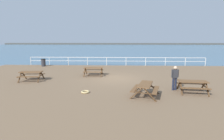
{
  "coord_description": "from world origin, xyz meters",
  "views": [
    {
      "loc": [
        0.38,
        -15.29,
        3.45
      ],
      "look_at": [
        -0.24,
        -0.3,
        0.8
      ],
      "focal_mm": 28.31,
      "sensor_mm": 36.0,
      "label": 1
    }
  ],
  "objects_px": {
    "picnic_table_near_left": "(145,87)",
    "picnic_table_near_right": "(93,69)",
    "picnic_table_mid_centre": "(193,84)",
    "visitor": "(175,76)",
    "picnic_table_far_left": "(31,74)",
    "litter_bin": "(43,63)"
  },
  "relations": [
    {
      "from": "picnic_table_near_left",
      "to": "picnic_table_near_right",
      "type": "bearing_deg",
      "value": 50.84
    },
    {
      "from": "picnic_table_near_left",
      "to": "picnic_table_mid_centre",
      "type": "bearing_deg",
      "value": -57.84
    },
    {
      "from": "visitor",
      "to": "picnic_table_mid_centre",
      "type": "bearing_deg",
      "value": 50.27
    },
    {
      "from": "visitor",
      "to": "picnic_table_far_left",
      "type": "bearing_deg",
      "value": -114.51
    },
    {
      "from": "picnic_table_far_left",
      "to": "picnic_table_mid_centre",
      "type": "bearing_deg",
      "value": -17.45
    },
    {
      "from": "picnic_table_far_left",
      "to": "visitor",
      "type": "relative_size",
      "value": 1.15
    },
    {
      "from": "picnic_table_far_left",
      "to": "visitor",
      "type": "distance_m",
      "value": 11.35
    },
    {
      "from": "picnic_table_near_right",
      "to": "visitor",
      "type": "relative_size",
      "value": 1.09
    },
    {
      "from": "picnic_table_near_right",
      "to": "visitor",
      "type": "height_order",
      "value": "visitor"
    },
    {
      "from": "picnic_table_near_left",
      "to": "picnic_table_far_left",
      "type": "xyz_separation_m",
      "value": [
        -8.94,
        3.72,
        0.0
      ]
    },
    {
      "from": "picnic_table_mid_centre",
      "to": "litter_bin",
      "type": "xyz_separation_m",
      "value": [
        -14.43,
        10.62,
        -0.1
      ]
    },
    {
      "from": "picnic_table_mid_centre",
      "to": "picnic_table_far_left",
      "type": "distance_m",
      "value": 12.44
    },
    {
      "from": "visitor",
      "to": "picnic_table_near_right",
      "type": "bearing_deg",
      "value": -139.38
    },
    {
      "from": "picnic_table_near_right",
      "to": "picnic_table_far_left",
      "type": "bearing_deg",
      "value": -155.31
    },
    {
      "from": "picnic_table_mid_centre",
      "to": "litter_bin",
      "type": "relative_size",
      "value": 2.05
    },
    {
      "from": "picnic_table_near_left",
      "to": "picnic_table_near_right",
      "type": "relative_size",
      "value": 1.19
    },
    {
      "from": "picnic_table_mid_centre",
      "to": "picnic_table_far_left",
      "type": "relative_size",
      "value": 1.03
    },
    {
      "from": "picnic_table_near_right",
      "to": "picnic_table_near_left",
      "type": "bearing_deg",
      "value": -56.68
    },
    {
      "from": "picnic_table_near_left",
      "to": "picnic_table_far_left",
      "type": "height_order",
      "value": "same"
    },
    {
      "from": "picnic_table_near_right",
      "to": "picnic_table_far_left",
      "type": "distance_m",
      "value": 5.4
    },
    {
      "from": "picnic_table_near_left",
      "to": "picnic_table_near_right",
      "type": "xyz_separation_m",
      "value": [
        -4.05,
        6.03,
        0.0
      ]
    },
    {
      "from": "picnic_table_near_right",
      "to": "litter_bin",
      "type": "xyz_separation_m",
      "value": [
        -7.21,
        5.46,
        -0.1
      ]
    }
  ]
}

